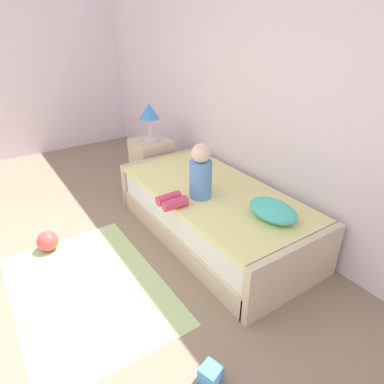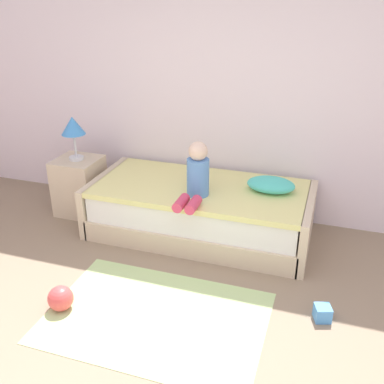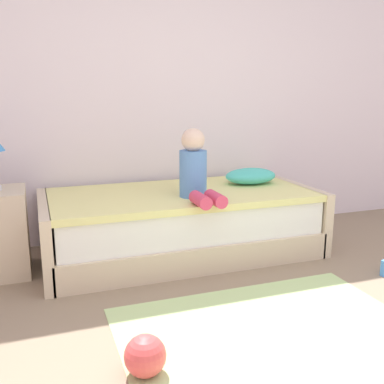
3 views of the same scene
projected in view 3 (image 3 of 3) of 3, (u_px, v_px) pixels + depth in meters
The scene contains 6 objects.
wall_rear at pixel (178, 69), 3.82m from camera, with size 7.20×0.10×2.90m, color white.
bed at pixel (181, 223), 3.47m from camera, with size 2.11×1.00×0.50m.
child_figure at pixel (195, 170), 3.17m from camera, with size 0.20×0.51×0.50m.
pillow at pixel (251, 176), 3.71m from camera, with size 0.44×0.30×0.13m, color #4CCCBC.
toy_ball at pixel (145, 356), 1.98m from camera, with size 0.19×0.19×0.19m, color #E54C4C.
area_rug at pixel (270, 331), 2.35m from camera, with size 1.60×1.10×0.01m, color #B2D189.
Camera 3 is at (-1.23, -1.17, 1.25)m, focal length 41.31 mm.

